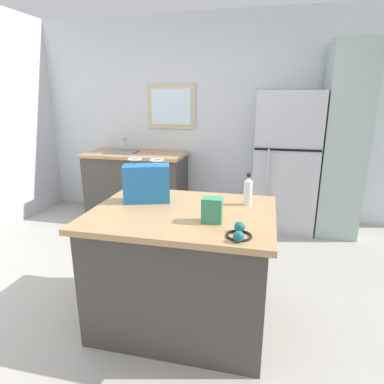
{
  "coord_description": "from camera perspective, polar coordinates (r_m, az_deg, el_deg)",
  "views": [
    {
      "loc": [
        0.66,
        -2.19,
        1.64
      ],
      "look_at": [
        0.11,
        0.18,
        0.92
      ],
      "focal_mm": 30.62,
      "sensor_mm": 36.0,
      "label": 1
    }
  ],
  "objects": [
    {
      "name": "ground",
      "position": [
        2.82,
        -3.21,
        -19.23
      ],
      "size": [
        6.24,
        6.24,
        0.0
      ],
      "primitive_type": "plane",
      "color": "#ADA89E"
    },
    {
      "name": "sink_counter",
      "position": [
        4.65,
        -9.62,
        1.44
      ],
      "size": [
        1.36,
        0.67,
        1.08
      ],
      "color": "#423D38",
      "rests_on": "ground"
    },
    {
      "name": "refrigerator",
      "position": [
        4.22,
        15.89,
        4.99
      ],
      "size": [
        0.75,
        0.68,
        1.7
      ],
      "color": "#B7B7BC",
      "rests_on": "ground"
    },
    {
      "name": "shopping_bag",
      "position": [
        2.46,
        -7.9,
        1.56
      ],
      "size": [
        0.37,
        0.26,
        0.33
      ],
      "color": "#236BAD",
      "rests_on": "kitchen_island"
    },
    {
      "name": "bottle",
      "position": [
        2.41,
        9.72,
        0.18
      ],
      "size": [
        0.06,
        0.06,
        0.24
      ],
      "color": "white",
      "rests_on": "kitchen_island"
    },
    {
      "name": "back_wall",
      "position": [
        4.59,
        4.74,
        12.62
      ],
      "size": [
        5.2,
        0.13,
        2.68
      ],
      "color": "silver",
      "rests_on": "ground"
    },
    {
      "name": "small_box",
      "position": [
        2.06,
        3.51,
        -3.16
      ],
      "size": [
        0.13,
        0.1,
        0.16
      ],
      "primitive_type": "cube",
      "rotation": [
        0.0,
        0.0,
        0.03
      ],
      "color": "#388E66",
      "rests_on": "kitchen_island"
    },
    {
      "name": "ear_defenders",
      "position": [
        1.88,
        8.19,
        -7.09
      ],
      "size": [
        0.16,
        0.2,
        0.06
      ],
      "color": "black",
      "rests_on": "kitchen_island"
    },
    {
      "name": "kitchen_island",
      "position": [
        2.46,
        -1.62,
        -12.82
      ],
      "size": [
        1.27,
        0.98,
        0.87
      ],
      "color": "#423D38",
      "rests_on": "ground"
    },
    {
      "name": "tall_cabinet",
      "position": [
        4.26,
        24.69,
        7.74
      ],
      "size": [
        0.47,
        0.6,
        2.22
      ],
      "color": "#9EB2A8",
      "rests_on": "ground"
    }
  ]
}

